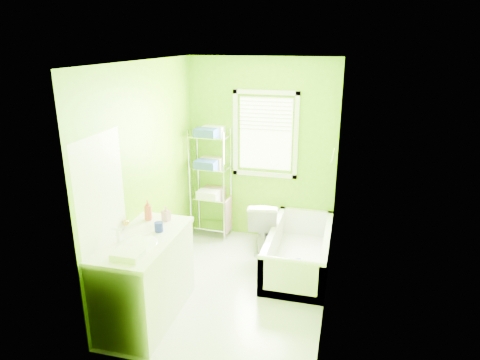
% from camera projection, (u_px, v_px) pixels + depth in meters
% --- Properties ---
extents(ground, '(2.90, 2.90, 0.00)m').
position_uv_depth(ground, '(236.00, 285.00, 5.13)').
color(ground, silver).
rests_on(ground, ground).
extents(room_envelope, '(2.14, 2.94, 2.62)m').
position_uv_depth(room_envelope, '(235.00, 162.00, 4.65)').
color(room_envelope, '#6BAC08').
rests_on(room_envelope, ground).
extents(window, '(0.92, 0.05, 1.22)m').
position_uv_depth(window, '(265.00, 130.00, 5.92)').
color(window, white).
rests_on(window, ground).
extents(door, '(0.09, 0.80, 2.00)m').
position_uv_depth(door, '(106.00, 236.00, 4.15)').
color(door, white).
rests_on(door, ground).
extents(right_wall_decor, '(0.04, 1.48, 1.17)m').
position_uv_depth(right_wall_decor, '(331.00, 190.00, 4.45)').
color(right_wall_decor, '#3F0714').
rests_on(right_wall_decor, ground).
extents(bathtub, '(0.76, 1.62, 0.52)m').
position_uv_depth(bathtub, '(299.00, 256.00, 5.48)').
color(bathtub, white).
rests_on(bathtub, ground).
extents(toilet, '(0.51, 0.77, 0.73)m').
position_uv_depth(toilet, '(263.00, 224.00, 5.95)').
color(toilet, white).
rests_on(toilet, ground).
extents(vanity, '(0.63, 1.23, 1.15)m').
position_uv_depth(vanity, '(146.00, 276.00, 4.42)').
color(vanity, silver).
rests_on(vanity, ground).
extents(wire_shelf_unit, '(0.57, 0.45, 1.64)m').
position_uv_depth(wire_shelf_unit, '(211.00, 171.00, 6.15)').
color(wire_shelf_unit, silver).
rests_on(wire_shelf_unit, ground).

